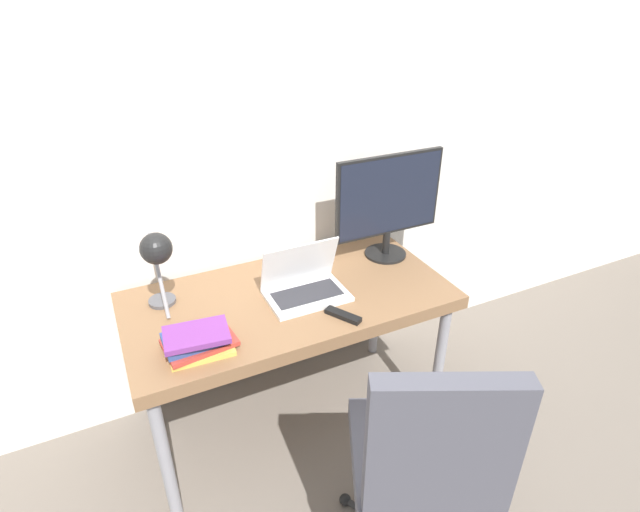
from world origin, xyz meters
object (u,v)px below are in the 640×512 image
at_px(office_chair, 426,461).
at_px(book_stack, 198,341).
at_px(laptop, 304,285).
at_px(monitor, 389,201).
at_px(desk_lamp, 157,256).

relative_size(office_chair, book_stack, 3.91).
bearing_deg(book_stack, office_chair, -49.74).
distance_m(laptop, book_stack, 0.53).
bearing_deg(monitor, office_chair, -114.50).
distance_m(office_chair, book_stack, 0.90).
height_order(laptop, monitor, monitor).
bearing_deg(desk_lamp, monitor, 4.21).
relative_size(laptop, desk_lamp, 0.87).
height_order(office_chair, book_stack, office_chair).
distance_m(laptop, monitor, 0.58).
bearing_deg(monitor, laptop, -163.05).
relative_size(laptop, monitor, 0.62).
bearing_deg(monitor, book_stack, -162.27).
bearing_deg(laptop, book_stack, -161.49).
distance_m(laptop, desk_lamp, 0.63).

